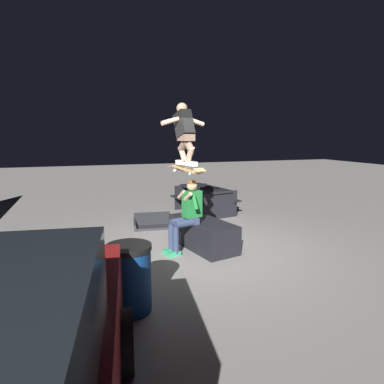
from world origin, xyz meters
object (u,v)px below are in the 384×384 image
(kicker_ramp, at_px, (153,223))
(skater_airborne, at_px, (184,131))
(picnic_table_back, at_px, (205,196))
(trash_bin, at_px, (129,278))
(skateboard, at_px, (186,169))
(ledge_box_main, at_px, (202,233))
(person_sitting_on_ledge, at_px, (187,212))

(kicker_ramp, bearing_deg, skater_airborne, -174.81)
(picnic_table_back, bearing_deg, trash_bin, 149.33)
(picnic_table_back, bearing_deg, skateboard, 153.18)
(ledge_box_main, distance_m, person_sitting_on_ledge, 0.65)
(picnic_table_back, bearing_deg, kicker_ramp, 117.41)
(kicker_ramp, bearing_deg, person_sitting_on_ledge, -173.76)
(skateboard, bearing_deg, trash_bin, 143.69)
(ledge_box_main, xyz_separation_m, skateboard, (-0.19, 0.40, 1.31))
(person_sitting_on_ledge, distance_m, picnic_table_back, 3.25)
(ledge_box_main, distance_m, skater_airborne, 2.04)
(person_sitting_on_ledge, relative_size, trash_bin, 1.60)
(skateboard, xyz_separation_m, picnic_table_back, (2.93, -1.48, -1.08))
(trash_bin, bearing_deg, skater_airborne, -35.22)
(skater_airborne, bearing_deg, trash_bin, 144.78)
(person_sitting_on_ledge, distance_m, skater_airborne, 1.49)
(kicker_ramp, bearing_deg, ledge_box_main, -162.38)
(person_sitting_on_ledge, relative_size, kicker_ramp, 1.29)
(kicker_ramp, height_order, picnic_table_back, picnic_table_back)
(ledge_box_main, relative_size, picnic_table_back, 0.83)
(person_sitting_on_ledge, xyz_separation_m, trash_bin, (-1.84, 1.35, -0.34))
(ledge_box_main, bearing_deg, skater_airborne, 108.55)
(skater_airborne, distance_m, trash_bin, 2.92)
(ledge_box_main, bearing_deg, skateboard, 115.88)
(person_sitting_on_ledge, xyz_separation_m, picnic_table_back, (2.89, -1.46, -0.28))
(ledge_box_main, height_order, person_sitting_on_ledge, person_sitting_on_ledge)
(ledge_box_main, xyz_separation_m, trash_bin, (-2.00, 1.72, 0.16))
(person_sitting_on_ledge, xyz_separation_m, skateboard, (-0.04, 0.03, 0.80))
(picnic_table_back, bearing_deg, skater_airborne, 152.53)
(ledge_box_main, height_order, trash_bin, trash_bin)
(skateboard, distance_m, skater_airborne, 0.69)
(ledge_box_main, relative_size, trash_bin, 1.85)
(skateboard, bearing_deg, person_sitting_on_ledge, -33.56)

